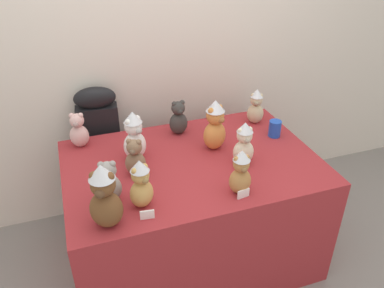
% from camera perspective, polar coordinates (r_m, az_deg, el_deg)
% --- Properties ---
extents(ground_plane, '(10.00, 10.00, 0.00)m').
position_cam_1_polar(ground_plane, '(2.66, 1.85, -19.41)').
color(ground_plane, gray).
extents(wall_back, '(7.00, 0.08, 2.60)m').
position_cam_1_polar(wall_back, '(2.75, -5.24, 15.10)').
color(wall_back, silver).
rests_on(wall_back, ground_plane).
extents(display_table, '(1.50, 1.00, 0.77)m').
position_cam_1_polar(display_table, '(2.55, 0.00, -9.77)').
color(display_table, maroon).
rests_on(display_table, ground_plane).
extents(instrument_case, '(0.29, 0.14, 1.06)m').
position_cam_1_polar(instrument_case, '(2.89, -13.00, -1.50)').
color(instrument_case, black).
rests_on(instrument_case, ground_plane).
extents(teddy_bear_ash, '(0.14, 0.12, 0.24)m').
position_cam_1_polar(teddy_bear_ash, '(2.00, -12.11, -5.59)').
color(teddy_bear_ash, gray).
rests_on(teddy_bear_ash, display_table).
extents(teddy_bear_caramel, '(0.12, 0.11, 0.26)m').
position_cam_1_polar(teddy_bear_caramel, '(2.02, 7.17, -4.18)').
color(teddy_bear_caramel, '#B27A42').
rests_on(teddy_bear_caramel, display_table).
extents(teddy_bear_cream, '(0.13, 0.11, 0.27)m').
position_cam_1_polar(teddy_bear_cream, '(2.25, 7.65, 0.01)').
color(teddy_bear_cream, beige).
rests_on(teddy_bear_cream, display_table).
extents(teddy_bear_ginger, '(0.19, 0.18, 0.33)m').
position_cam_1_polar(teddy_bear_ginger, '(2.37, 3.39, 2.74)').
color(teddy_bear_ginger, '#D17F3D').
rests_on(teddy_bear_ginger, display_table).
extents(teddy_bear_honey, '(0.15, 0.14, 0.27)m').
position_cam_1_polar(teddy_bear_honey, '(1.93, -7.51, -5.89)').
color(teddy_bear_honey, tan).
rests_on(teddy_bear_honey, display_table).
extents(teddy_bear_chestnut, '(0.20, 0.18, 0.35)m').
position_cam_1_polar(teddy_bear_chestnut, '(1.82, -12.73, -7.61)').
color(teddy_bear_chestnut, brown).
rests_on(teddy_bear_chestnut, display_table).
extents(teddy_bear_charcoal, '(0.13, 0.11, 0.24)m').
position_cam_1_polar(teddy_bear_charcoal, '(2.56, -2.01, 3.77)').
color(teddy_bear_charcoal, '#383533').
rests_on(teddy_bear_charcoal, display_table).
extents(teddy_bear_mocha, '(0.15, 0.14, 0.23)m').
position_cam_1_polar(teddy_bear_mocha, '(2.17, -8.36, -2.10)').
color(teddy_bear_mocha, '#7F6047').
rests_on(teddy_bear_mocha, display_table).
extents(teddy_bear_blush, '(0.14, 0.13, 0.23)m').
position_cam_1_polar(teddy_bear_blush, '(2.51, -16.34, 1.84)').
color(teddy_bear_blush, beige).
rests_on(teddy_bear_blush, display_table).
extents(teddy_bear_snow, '(0.18, 0.17, 0.31)m').
position_cam_1_polar(teddy_bear_snow, '(2.29, -8.50, 1.15)').
color(teddy_bear_snow, white).
rests_on(teddy_bear_snow, display_table).
extents(teddy_bear_sand, '(0.14, 0.14, 0.25)m').
position_cam_1_polar(teddy_bear_sand, '(2.72, 9.37, 5.44)').
color(teddy_bear_sand, '#CCB78E').
rests_on(teddy_bear_sand, display_table).
extents(party_cup_blue, '(0.08, 0.08, 0.11)m').
position_cam_1_polar(party_cup_blue, '(2.61, 12.08, 2.24)').
color(party_cup_blue, blue).
rests_on(party_cup_blue, display_table).
extents(name_card_front_left, '(0.07, 0.02, 0.05)m').
position_cam_1_polar(name_card_front_left, '(2.04, 7.57, -7.25)').
color(name_card_front_left, white).
rests_on(name_card_front_left, display_table).
extents(name_card_front_middle, '(0.07, 0.02, 0.05)m').
position_cam_1_polar(name_card_front_middle, '(1.97, -11.38, -9.33)').
color(name_card_front_middle, white).
rests_on(name_card_front_middle, display_table).
extents(name_card_front_right, '(0.07, 0.02, 0.05)m').
position_cam_1_polar(name_card_front_right, '(1.91, -6.60, -10.29)').
color(name_card_front_right, white).
rests_on(name_card_front_right, display_table).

